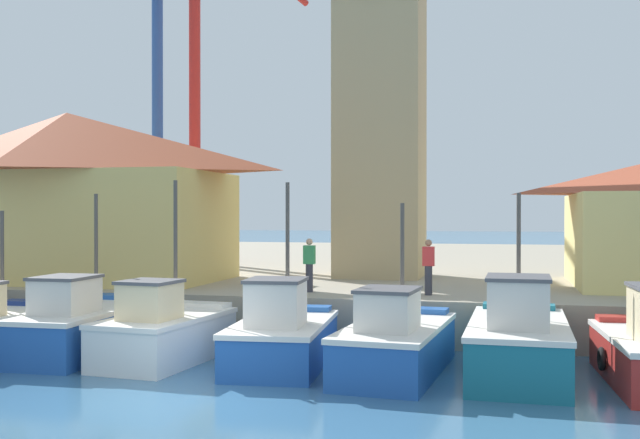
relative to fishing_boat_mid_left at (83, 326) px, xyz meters
name	(u,v)px	position (x,y,z in m)	size (l,w,h in m)	color
ground_plane	(175,395)	(4.24, -3.53, -0.74)	(300.00, 300.00, 0.00)	#386689
quay_wharf	(381,269)	(4.24, 22.80, -0.09)	(120.00, 40.00, 1.31)	#9E937F
fishing_boat_mid_left	(83,326)	(0.00, 0.00, 0.00)	(2.26, 5.18, 4.21)	#2356A8
fishing_boat_center	(164,332)	(2.50, -0.40, -0.01)	(2.39, 4.27, 4.53)	silver
fishing_boat_mid_right	(282,336)	(5.49, -0.17, -0.02)	(2.49, 4.75, 4.46)	#2356A8
fishing_boat_right_inner	(396,343)	(8.28, -0.39, -0.03)	(2.42, 5.12, 3.93)	#2356A8
fishing_boat_right_outer	(518,341)	(11.01, -0.04, 0.05)	(2.33, 5.31, 4.16)	#196B7F
clock_tower	(381,65)	(6.20, 10.44, 8.55)	(3.64, 3.64, 16.83)	tan
warehouse_left	(67,194)	(-4.56, 6.46, 3.64)	(11.49, 6.01, 6.00)	tan
port_crane_near	(160,122)	(-6.24, 17.45, 7.62)	(4.11, 7.19, 19.08)	navy
port_crane_far	(199,125)	(-3.82, 16.84, 7.31)	(4.84, 9.56, 17.35)	maroon
dock_worker_near_tower	(309,264)	(4.99, 4.37, 1.41)	(0.34, 0.22, 1.62)	#33333D
dock_worker_along_quay	(428,266)	(8.57, 4.38, 1.41)	(0.34, 0.22, 1.62)	#33333D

